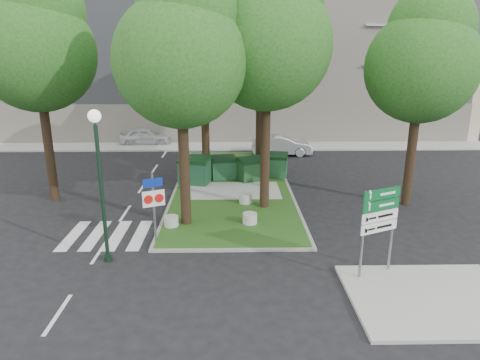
{
  "coord_description": "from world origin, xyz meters",
  "views": [
    {
      "loc": [
        0.48,
        -14.66,
        7.13
      ],
      "look_at": [
        0.81,
        2.58,
        2.0
      ],
      "focal_mm": 32.0,
      "sensor_mm": 36.0,
      "label": 1
    }
  ],
  "objects_px": {
    "dumpster_c": "(251,169)",
    "car_white": "(145,136)",
    "dumpster_a": "(194,170)",
    "traffic_sign_pole": "(153,200)",
    "dumpster_b": "(223,168)",
    "dumpster_d": "(275,165)",
    "car_silver": "(282,145)",
    "tree_median_mid": "(205,56)",
    "tree_street_left": "(37,41)",
    "bollard_mid": "(246,198)",
    "directional_sign": "(379,218)",
    "street_lamp": "(100,169)",
    "tree_median_far": "(262,32)",
    "bollard_left": "(171,221)",
    "bollard_right": "(250,218)",
    "tree_median_near_left": "(182,48)",
    "tree_median_near_right": "(269,32)",
    "litter_bin": "(265,180)",
    "tree_street_right": "(424,57)"
  },
  "relations": [
    {
      "from": "tree_median_mid",
      "to": "bollard_right",
      "type": "bearing_deg",
      "value": -72.17
    },
    {
      "from": "traffic_sign_pole",
      "to": "dumpster_c",
      "type": "bearing_deg",
      "value": 39.94
    },
    {
      "from": "tree_median_far",
      "to": "dumpster_a",
      "type": "bearing_deg",
      "value": -136.42
    },
    {
      "from": "tree_median_near_left",
      "to": "dumpster_d",
      "type": "distance_m",
      "value": 10.71
    },
    {
      "from": "tree_median_mid",
      "to": "car_white",
      "type": "relative_size",
      "value": 2.46
    },
    {
      "from": "tree_median_near_left",
      "to": "dumpster_a",
      "type": "height_order",
      "value": "tree_median_near_left"
    },
    {
      "from": "bollard_mid",
      "to": "litter_bin",
      "type": "bearing_deg",
      "value": 67.33
    },
    {
      "from": "dumpster_c",
      "to": "car_white",
      "type": "relative_size",
      "value": 0.43
    },
    {
      "from": "tree_street_left",
      "to": "bollard_left",
      "type": "relative_size",
      "value": 18.25
    },
    {
      "from": "tree_median_mid",
      "to": "tree_median_far",
      "type": "height_order",
      "value": "tree_median_far"
    },
    {
      "from": "dumpster_a",
      "to": "street_lamp",
      "type": "height_order",
      "value": "street_lamp"
    },
    {
      "from": "tree_median_mid",
      "to": "bollard_right",
      "type": "distance_m",
      "value": 9.64
    },
    {
      "from": "tree_median_mid",
      "to": "dumpster_c",
      "type": "height_order",
      "value": "tree_median_mid"
    },
    {
      "from": "dumpster_c",
      "to": "car_silver",
      "type": "relative_size",
      "value": 0.4
    },
    {
      "from": "bollard_left",
      "to": "bollard_right",
      "type": "distance_m",
      "value": 3.34
    },
    {
      "from": "tree_street_left",
      "to": "dumpster_a",
      "type": "bearing_deg",
      "value": 18.55
    },
    {
      "from": "tree_street_right",
      "to": "traffic_sign_pole",
      "type": "relative_size",
      "value": 3.56
    },
    {
      "from": "litter_bin",
      "to": "street_lamp",
      "type": "bearing_deg",
      "value": -126.35
    },
    {
      "from": "dumpster_c",
      "to": "car_white",
      "type": "xyz_separation_m",
      "value": [
        -8.1,
        10.61,
        -0.07
      ]
    },
    {
      "from": "tree_median_far",
      "to": "bollard_mid",
      "type": "height_order",
      "value": "tree_median_far"
    },
    {
      "from": "tree_median_near_right",
      "to": "tree_median_mid",
      "type": "relative_size",
      "value": 1.15
    },
    {
      "from": "tree_street_right",
      "to": "bollard_mid",
      "type": "distance_m",
      "value": 10.36
    },
    {
      "from": "bollard_mid",
      "to": "car_white",
      "type": "distance_m",
      "value": 16.4
    },
    {
      "from": "traffic_sign_pole",
      "to": "car_silver",
      "type": "bearing_deg",
      "value": 42.58
    },
    {
      "from": "tree_street_left",
      "to": "tree_median_near_left",
      "type": "bearing_deg",
      "value": -26.57
    },
    {
      "from": "tree_median_far",
      "to": "bollard_left",
      "type": "relative_size",
      "value": 19.8
    },
    {
      "from": "tree_street_left",
      "to": "dumpster_a",
      "type": "relative_size",
      "value": 5.79
    },
    {
      "from": "tree_median_near_left",
      "to": "tree_street_left",
      "type": "bearing_deg",
      "value": 153.43
    },
    {
      "from": "tree_median_near_right",
      "to": "dumpster_c",
      "type": "height_order",
      "value": "tree_median_near_right"
    },
    {
      "from": "dumpster_b",
      "to": "dumpster_d",
      "type": "xyz_separation_m",
      "value": [
        3.02,
        0.49,
        0.03
      ]
    },
    {
      "from": "bollard_right",
      "to": "directional_sign",
      "type": "relative_size",
      "value": 0.21
    },
    {
      "from": "bollard_left",
      "to": "street_lamp",
      "type": "xyz_separation_m",
      "value": [
        -1.87,
        -2.89,
        3.05
      ]
    },
    {
      "from": "dumpster_b",
      "to": "street_lamp",
      "type": "distance_m",
      "value": 11.11
    },
    {
      "from": "street_lamp",
      "to": "dumpster_a",
      "type": "bearing_deg",
      "value": 75.48
    },
    {
      "from": "directional_sign",
      "to": "car_silver",
      "type": "bearing_deg",
      "value": 68.95
    },
    {
      "from": "dumpster_a",
      "to": "dumpster_d",
      "type": "xyz_separation_m",
      "value": [
        4.62,
        1.47,
        -0.08
      ]
    },
    {
      "from": "bollard_mid",
      "to": "directional_sign",
      "type": "relative_size",
      "value": 0.22
    },
    {
      "from": "bollard_right",
      "to": "litter_bin",
      "type": "bearing_deg",
      "value": 78.88
    },
    {
      "from": "bollard_mid",
      "to": "litter_bin",
      "type": "relative_size",
      "value": 1.04
    },
    {
      "from": "litter_bin",
      "to": "street_lamp",
      "type": "xyz_separation_m",
      "value": [
        -6.26,
        -8.5,
        2.96
      ]
    },
    {
      "from": "dumpster_a",
      "to": "traffic_sign_pole",
      "type": "relative_size",
      "value": 0.67
    },
    {
      "from": "dumpster_b",
      "to": "bollard_left",
      "type": "xyz_separation_m",
      "value": [
        -2.08,
        -7.15,
        -0.42
      ]
    },
    {
      "from": "dumpster_c",
      "to": "car_white",
      "type": "bearing_deg",
      "value": 102.99
    },
    {
      "from": "tree_median_mid",
      "to": "tree_street_left",
      "type": "bearing_deg",
      "value": -158.2
    },
    {
      "from": "tree_street_left",
      "to": "bollard_mid",
      "type": "xyz_separation_m",
      "value": [
        9.54,
        -1.06,
        -7.3
      ]
    },
    {
      "from": "bollard_mid",
      "to": "directional_sign",
      "type": "distance_m",
      "value": 8.27
    },
    {
      "from": "bollard_left",
      "to": "litter_bin",
      "type": "distance_m",
      "value": 7.12
    },
    {
      "from": "dumpster_a",
      "to": "traffic_sign_pole",
      "type": "xyz_separation_m",
      "value": [
        -0.88,
        -7.67,
        0.95
      ]
    },
    {
      "from": "bollard_mid",
      "to": "traffic_sign_pole",
      "type": "relative_size",
      "value": 0.23
    },
    {
      "from": "bollard_right",
      "to": "tree_median_near_left",
      "type": "bearing_deg",
      "value": 176.56
    }
  ]
}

